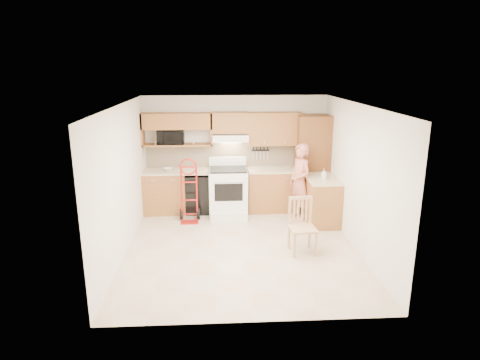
{
  "coord_description": "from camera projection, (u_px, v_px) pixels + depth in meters",
  "views": [
    {
      "loc": [
        -0.42,
        -6.81,
        3.11
      ],
      "look_at": [
        0.0,
        0.5,
        1.1
      ],
      "focal_mm": 31.22,
      "sensor_mm": 36.0,
      "label": 1
    }
  ],
  "objects": [
    {
      "name": "floor",
      "position": [
        242.0,
        248.0,
        7.41
      ],
      "size": [
        4.0,
        4.5,
        0.02
      ],
      "primitive_type": "cube",
      "color": "beige",
      "rests_on": "ground"
    },
    {
      "name": "hand_truck",
      "position": [
        189.0,
        194.0,
        8.48
      ],
      "size": [
        0.47,
        0.43,
        1.2
      ],
      "primitive_type": null,
      "rotation": [
        0.0,
        0.0,
        -0.0
      ],
      "color": "#AA1914",
      "rests_on": "ground"
    },
    {
      "name": "knife_strip",
      "position": [
        260.0,
        153.0,
        9.23
      ],
      "size": [
        0.4,
        0.05,
        0.29
      ],
      "primitive_type": null,
      "color": "black",
      "rests_on": "backsplash"
    },
    {
      "name": "wall_right",
      "position": [
        358.0,
        178.0,
        7.18
      ],
      "size": [
        0.02,
        4.5,
        2.5
      ],
      "primitive_type": "cube",
      "color": "white",
      "rests_on": "ground"
    },
    {
      "name": "countertop_right",
      "position": [
        274.0,
        170.0,
        9.08
      ],
      "size": [
        1.14,
        0.63,
        0.04
      ],
      "primitive_type": "cube",
      "color": "beige",
      "rests_on": "lower_cab_right"
    },
    {
      "name": "dining_chair",
      "position": [
        303.0,
        226.0,
        7.07
      ],
      "size": [
        0.47,
        0.5,
        0.95
      ],
      "primitive_type": null,
      "rotation": [
        0.0,
        0.0,
        0.08
      ],
      "color": "tan",
      "rests_on": "ground"
    },
    {
      "name": "upper_cab_left",
      "position": [
        177.0,
        121.0,
        8.82
      ],
      "size": [
        1.5,
        0.33,
        0.34
      ],
      "primitive_type": "cube",
      "color": "#B0733D",
      "rests_on": "wall_back"
    },
    {
      "name": "pantry_tall",
      "position": [
        312.0,
        163.0,
        9.09
      ],
      "size": [
        0.7,
        0.6,
        2.1
      ],
      "primitive_type": "cube",
      "color": "brown",
      "rests_on": "ground"
    },
    {
      "name": "lower_cab_left",
      "position": [
        165.0,
        192.0,
        9.08
      ],
      "size": [
        0.9,
        0.6,
        0.9
      ],
      "primitive_type": "cube",
      "color": "#B0733D",
      "rests_on": "ground"
    },
    {
      "name": "wall_front",
      "position": [
        253.0,
        230.0,
        4.9
      ],
      "size": [
        4.0,
        0.02,
        2.5
      ],
      "primitive_type": "cube",
      "color": "white",
      "rests_on": "ground"
    },
    {
      "name": "upper_shelf_mw",
      "position": [
        178.0,
        145.0,
        8.95
      ],
      "size": [
        1.5,
        0.33,
        0.04
      ],
      "primitive_type": "cube",
      "color": "#B0733D",
      "rests_on": "wall_back"
    },
    {
      "name": "microwave",
      "position": [
        171.0,
        137.0,
        8.9
      ],
      "size": [
        0.57,
        0.39,
        0.31
      ],
      "primitive_type": "imported",
      "rotation": [
        0.0,
        0.0,
        0.01
      ],
      "color": "black",
      "rests_on": "upper_shelf_mw"
    },
    {
      "name": "bowl",
      "position": [
        168.0,
        169.0,
        8.94
      ],
      "size": [
        0.22,
        0.22,
        0.05
      ],
      "primitive_type": "imported",
      "rotation": [
        0.0,
        0.0,
        -0.03
      ],
      "color": "white",
      "rests_on": "countertop_left"
    },
    {
      "name": "person",
      "position": [
        300.0,
        182.0,
        8.56
      ],
      "size": [
        0.57,
        0.69,
        1.6
      ],
      "primitive_type": "imported",
      "rotation": [
        0.0,
        0.0,
        -1.19
      ],
      "color": "#C7705C",
      "rests_on": "ground"
    },
    {
      "name": "countertop_return",
      "position": [
        323.0,
        179.0,
        8.36
      ],
      "size": [
        0.63,
        1.0,
        0.04
      ],
      "primitive_type": "cube",
      "color": "beige",
      "rests_on": "cab_return_right"
    },
    {
      "name": "ceiling",
      "position": [
        242.0,
        104.0,
        6.74
      ],
      "size": [
        4.0,
        4.5,
        0.02
      ],
      "primitive_type": "cube",
      "color": "white",
      "rests_on": "ground"
    },
    {
      "name": "range_hood",
      "position": [
        230.0,
        137.0,
        8.91
      ],
      "size": [
        0.76,
        0.46,
        0.14
      ],
      "primitive_type": "cube",
      "color": "white",
      "rests_on": "wall_back"
    },
    {
      "name": "wall_back",
      "position": [
        235.0,
        153.0,
        9.25
      ],
      "size": [
        4.0,
        0.02,
        2.5
      ],
      "primitive_type": "cube",
      "color": "white",
      "rests_on": "ground"
    },
    {
      "name": "upper_cab_right",
      "position": [
        274.0,
        129.0,
        8.98
      ],
      "size": [
        1.14,
        0.33,
        0.7
      ],
      "primitive_type": "cube",
      "color": "#B0733D",
      "rests_on": "wall_back"
    },
    {
      "name": "cab_return_right",
      "position": [
        321.0,
        201.0,
        8.48
      ],
      "size": [
        0.6,
        1.0,
        0.9
      ],
      "primitive_type": "cube",
      "color": "#B0733D",
      "rests_on": "ground"
    },
    {
      "name": "dishwasher",
      "position": [
        200.0,
        193.0,
        9.12
      ],
      "size": [
        0.6,
        0.6,
        0.85
      ],
      "primitive_type": "cube",
      "color": "black",
      "rests_on": "ground"
    },
    {
      "name": "wall_left",
      "position": [
        122.0,
        181.0,
        6.96
      ],
      "size": [
        0.02,
        4.5,
        2.5
      ],
      "primitive_type": "cube",
      "color": "white",
      "rests_on": "ground"
    },
    {
      "name": "range",
      "position": [
        228.0,
        188.0,
        8.87
      ],
      "size": [
        0.81,
        1.06,
        1.19
      ],
      "primitive_type": null,
      "color": "white",
      "rests_on": "ground"
    },
    {
      "name": "countertop_left",
      "position": [
        178.0,
        171.0,
        8.97
      ],
      "size": [
        1.5,
        0.63,
        0.04
      ],
      "primitive_type": "cube",
      "color": "beige",
      "rests_on": "lower_cab_left"
    },
    {
      "name": "backsplash",
      "position": [
        236.0,
        155.0,
        9.24
      ],
      "size": [
        3.92,
        0.03,
        0.55
      ],
      "primitive_type": "cube",
      "color": "beige",
      "rests_on": "wall_back"
    },
    {
      "name": "lower_cab_right",
      "position": [
        274.0,
        190.0,
        9.21
      ],
      "size": [
        1.14,
        0.6,
        0.9
      ],
      "primitive_type": "cube",
      "color": "#B0733D",
      "rests_on": "ground"
    },
    {
      "name": "soap_bottle",
      "position": [
        324.0,
        174.0,
        8.26
      ],
      "size": [
        0.12,
        0.12,
        0.21
      ],
      "primitive_type": "imported",
      "rotation": [
        0.0,
        0.0,
        -0.28
      ],
      "color": "white",
      "rests_on": "countertop_return"
    },
    {
      "name": "upper_cab_center",
      "position": [
        230.0,
        122.0,
        8.89
      ],
      "size": [
        0.76,
        0.33,
        0.44
      ],
      "primitive_type": "cube",
      "color": "#B0733D",
      "rests_on": "wall_back"
    }
  ]
}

